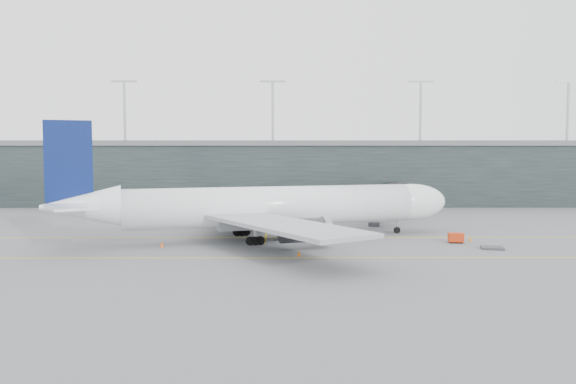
{
  "coord_description": "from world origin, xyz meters",
  "views": [
    {
      "loc": [
        7.83,
        -85.52,
        12.4
      ],
      "look_at": [
        8.31,
        -4.0,
        6.7
      ],
      "focal_mm": 35.0,
      "sensor_mm": 36.0,
      "label": 1
    }
  ],
  "objects": [
    {
      "name": "taxiline_b",
      "position": [
        0.0,
        -20.0,
        0.01
      ],
      "size": [
        160.0,
        0.25,
        0.02
      ],
      "primitive_type": "cube",
      "color": "yellow",
      "rests_on": "ground"
    },
    {
      "name": "taxiline_lead_main",
      "position": [
        5.0,
        20.0,
        0.01
      ],
      "size": [
        0.25,
        60.0,
        0.02
      ],
      "primitive_type": "cube",
      "color": "yellow",
      "rests_on": "ground"
    },
    {
      "name": "taxiline_a",
      "position": [
        0.0,
        -4.0,
        0.01
      ],
      "size": [
        160.0,
        0.25,
        0.02
      ],
      "primitive_type": "cube",
      "color": "yellow",
      "rests_on": "ground"
    },
    {
      "name": "ground",
      "position": [
        0.0,
        0.0,
        0.0
      ],
      "size": [
        320.0,
        320.0,
        0.0
      ],
      "primitive_type": "plane",
      "color": "#535357",
      "rests_on": "ground"
    },
    {
      "name": "cone_wing_stbd",
      "position": [
        9.54,
        -18.85,
        0.37
      ],
      "size": [
        0.46,
        0.46,
        0.73
      ],
      "primitive_type": "cone",
      "color": "#DB5D0C",
      "rests_on": "ground"
    },
    {
      "name": "uld_b",
      "position": [
        -1.86,
        12.23,
        1.09
      ],
      "size": [
        2.34,
        1.91,
        2.07
      ],
      "rotation": [
        0.0,
        0.0,
        0.04
      ],
      "color": "#393A3F",
      "rests_on": "ground"
    },
    {
      "name": "uld_c",
      "position": [
        1.03,
        10.92,
        0.93
      ],
      "size": [
        2.28,
        2.01,
        1.76
      ],
      "rotation": [
        0.0,
        0.0,
        -0.27
      ],
      "color": "#393A3F",
      "rests_on": "ground"
    },
    {
      "name": "cone_tail",
      "position": [
        -8.37,
        -12.27,
        0.39
      ],
      "size": [
        0.49,
        0.49,
        0.78
      ],
      "primitive_type": "cone",
      "color": "#FA530D",
      "rests_on": "ground"
    },
    {
      "name": "main_aircraft",
      "position": [
        5.68,
        -5.62,
        4.65
      ],
      "size": [
        57.98,
        53.33,
        16.57
      ],
      "rotation": [
        0.0,
        0.0,
        0.29
      ],
      "color": "white",
      "rests_on": "ground"
    },
    {
      "name": "cone_wing_port",
      "position": [
        9.16,
        11.78,
        0.39
      ],
      "size": [
        0.49,
        0.49,
        0.78
      ],
      "primitive_type": "cone",
      "color": "#DA640C",
      "rests_on": "ground"
    },
    {
      "name": "gse_cart",
      "position": [
        31.41,
        -9.1,
        0.77
      ],
      "size": [
        2.18,
        1.54,
        1.38
      ],
      "rotation": [
        0.0,
        0.0,
        -0.13
      ],
      "color": "#B82B0D",
      "rests_on": "ground"
    },
    {
      "name": "terminal",
      "position": [
        -0.0,
        58.0,
        7.62
      ],
      "size": [
        240.0,
        36.0,
        29.0
      ],
      "color": "black",
      "rests_on": "ground"
    },
    {
      "name": "jet_bridge",
      "position": [
        25.05,
        21.44,
        4.41
      ],
      "size": [
        14.32,
        43.78,
        5.9
      ],
      "rotation": [
        0.0,
        0.0,
        -0.31
      ],
      "color": "#28282C",
      "rests_on": "ground"
    },
    {
      "name": "baggage_dolly",
      "position": [
        34.65,
        -13.98,
        0.16
      ],
      "size": [
        3.11,
        2.68,
        0.27
      ],
      "primitive_type": "cube",
      "rotation": [
        0.0,
        0.0,
        -0.2
      ],
      "color": "#37373C",
      "rests_on": "ground"
    },
    {
      "name": "cone_nose",
      "position": [
        33.89,
        -7.66,
        0.36
      ],
      "size": [
        0.46,
        0.46,
        0.73
      ],
      "primitive_type": "cone",
      "color": "orange",
      "rests_on": "ground"
    },
    {
      "name": "uld_a",
      "position": [
        -6.07,
        9.4,
        0.94
      ],
      "size": [
        2.26,
        1.97,
        1.79
      ],
      "rotation": [
        0.0,
        0.0,
        -0.22
      ],
      "color": "#393A3F",
      "rests_on": "ground"
    }
  ]
}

